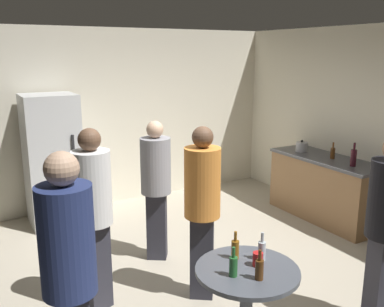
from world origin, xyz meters
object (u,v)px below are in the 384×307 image
Objects in this scene: person_in_orange_shirt at (202,200)px; person_in_navy_shirt at (69,267)px; plastic_cup_red at (258,259)px; kettle at (302,147)px; wine_bottle_on_counter at (353,157)px; beer_bottle_clear at (262,250)px; refrigerator at (53,160)px; beer_bottle_amber at (235,249)px; beer_bottle_brown at (259,269)px; person_in_gray_shirt at (156,180)px; beer_bottle_on_counter at (333,153)px; foreground_table at (247,281)px; person_in_white_shirt at (93,206)px; beer_bottle_green at (233,266)px.

person_in_navy_shirt is (-1.42, -0.78, 0.06)m from person_in_orange_shirt.
person_in_orange_shirt reaches higher than plastic_cup_red.
kettle is 4.47m from person_in_navy_shirt.
wine_bottle_on_counter is 2.72m from beer_bottle_clear.
wine_bottle_on_counter is (3.33, -2.24, 0.12)m from refrigerator.
beer_bottle_amber and beer_bottle_brown have the same top height.
person_in_orange_shirt is 1.05× the size of person_in_gray_shirt.
plastic_cup_red is 0.06× the size of person_in_navy_shirt.
person_in_navy_shirt is at bearing -158.50° from beer_bottle_on_counter.
kettle is at bearing 41.80° from beer_bottle_brown.
foreground_table is (0.71, -3.49, -0.27)m from refrigerator.
foreground_table is at bearing 27.24° from person_in_orange_shirt.
plastic_cup_red is at bearing -0.89° from foreground_table.
person_in_white_shirt reaches higher than beer_bottle_amber.
refrigerator reaches higher than beer_bottle_green.
beer_bottle_amber is (-2.62, -2.02, -0.15)m from kettle.
beer_bottle_on_counter is at bearing 31.76° from foreground_table.
kettle is at bearing 37.66° from beer_bottle_amber.
beer_bottle_brown is at bearing -131.78° from beer_bottle_clear.
person_in_gray_shirt is (0.78, -1.67, 0.04)m from refrigerator.
wine_bottle_on_counter is 0.43m from beer_bottle_on_counter.
beer_bottle_on_counter is at bearing 28.99° from beer_bottle_amber.
beer_bottle_on_counter is at bearing 79.13° from wine_bottle_on_counter.
kettle reaches higher than beer_bottle_amber.
beer_bottle_clear is (0.17, -0.12, 0.00)m from beer_bottle_amber.
beer_bottle_amber is at bearing 3.50° from person_in_navy_shirt.
person_in_white_shirt is (-0.67, 1.22, 0.18)m from beer_bottle_green.
beer_bottle_on_counter is at bearing 119.64° from person_in_gray_shirt.
wine_bottle_on_counter is 1.35× the size of beer_bottle_amber.
person_in_navy_shirt is (-3.92, -1.16, 0.03)m from wine_bottle_on_counter.
beer_bottle_green is at bearing 10.62° from person_in_white_shirt.
beer_bottle_brown is at bearing -11.81° from person_in_navy_shirt.
plastic_cup_red is (-2.54, -2.21, -0.18)m from kettle.
person_in_orange_shirt reaches higher than wine_bottle_on_counter.
person_in_navy_shirt reaches higher than person_in_gray_shirt.
beer_bottle_on_counter is at bearing 32.60° from beer_bottle_clear.
refrigerator is 7.83× the size of beer_bottle_green.
kettle is 2.85m from person_in_orange_shirt.
beer_bottle_green is 1.40m from person_in_white_shirt.
person_in_navy_shirt is at bearing -163.55° from wine_bottle_on_counter.
beer_bottle_amber is 0.21m from beer_bottle_clear.
beer_bottle_amber is (-2.69, -1.49, -0.17)m from beer_bottle_on_counter.
beer_bottle_clear is at bearing 18.80° from foreground_table.
beer_bottle_amber is at bearing 21.84° from person_in_white_shirt.
person_in_navy_shirt is at bearing -176.17° from beer_bottle_amber.
beer_bottle_green is at bearing 136.61° from beer_bottle_brown.
beer_bottle_brown is 1.00× the size of beer_bottle_green.
kettle is 3.25m from beer_bottle_clear.
beer_bottle_brown is at bearing 30.08° from person_in_gray_shirt.
plastic_cup_red is at bearing 54.90° from beer_bottle_brown.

